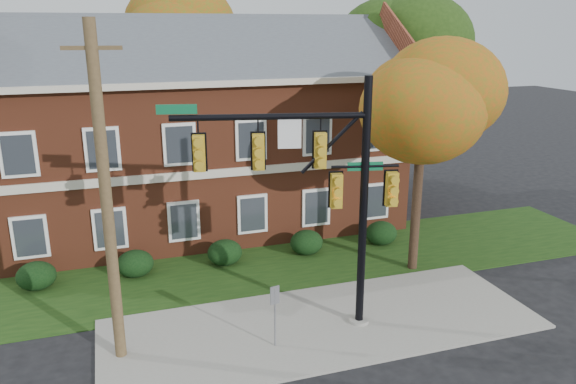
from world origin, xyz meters
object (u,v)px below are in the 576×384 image
object	(u,v)px
tree_far_rear	(195,33)
utility_pole	(106,200)
hedge_right	(306,242)
sign_post	(275,306)
hedge_far_right	(381,233)
tree_near_right	(431,101)
apartment_building	(198,122)
tree_right_rear	(408,49)
traffic_signal	(318,179)
hedge_far_left	(36,276)
hedge_left	(135,264)
hedge_center	(225,253)

from	to	relation	value
tree_far_rear	utility_pole	size ratio (longest dim) A/B	1.21
hedge_right	sign_post	world-z (taller)	sign_post
hedge_far_right	tree_near_right	size ratio (longest dim) A/B	0.16
tree_near_right	hedge_right	bearing A→B (deg)	142.72
apartment_building	tree_right_rear	xyz separation A→B (m)	(11.31, 0.86, 3.13)
hedge_right	traffic_signal	distance (m)	7.40
tree_near_right	tree_right_rear	size ratio (longest dim) A/B	0.81
apartment_building	hedge_far_left	distance (m)	9.82
hedge_right	utility_pole	size ratio (longest dim) A/B	0.15
traffic_signal	tree_near_right	bearing A→B (deg)	39.68
hedge_left	tree_right_rear	size ratio (longest dim) A/B	0.13
apartment_building	utility_pole	size ratio (longest dim) A/B	1.98
hedge_right	utility_pole	bearing A→B (deg)	-144.53
utility_pole	sign_post	world-z (taller)	utility_pole
hedge_far_right	sign_post	size ratio (longest dim) A/B	0.69
hedge_far_right	tree_near_right	world-z (taller)	tree_near_right
tree_right_rear	utility_pole	world-z (taller)	tree_right_rear
hedge_far_left	tree_near_right	size ratio (longest dim) A/B	0.16
tree_right_rear	sign_post	world-z (taller)	tree_right_rear
sign_post	apartment_building	bearing A→B (deg)	78.96
tree_right_rear	tree_far_rear	world-z (taller)	tree_far_rear
hedge_center	utility_pole	world-z (taller)	utility_pole
hedge_far_left	traffic_signal	bearing A→B (deg)	-33.08
tree_near_right	tree_far_rear	world-z (taller)	tree_far_rear
hedge_center	hedge_left	bearing A→B (deg)	180.00
hedge_left	sign_post	xyz separation A→B (m)	(3.64, -6.47, 0.85)
hedge_far_right	traffic_signal	distance (m)	8.91
hedge_left	utility_pole	distance (m)	7.05
hedge_far_left	tree_far_rear	size ratio (longest dim) A/B	0.12
hedge_left	hedge_right	bearing A→B (deg)	0.00
tree_near_right	tree_far_rear	bearing A→B (deg)	110.27
tree_near_right	tree_far_rear	xyz separation A→B (m)	(-5.88, 15.93, 2.17)
hedge_center	hedge_right	bearing A→B (deg)	0.00
tree_near_right	utility_pole	xyz separation A→B (m)	(-11.50, -2.70, -1.85)
hedge_left	tree_right_rear	xyz separation A→B (m)	(14.81, 6.11, 7.60)
hedge_far_left	hedge_far_right	distance (m)	14.00
hedge_center	traffic_signal	distance (m)	7.40
hedge_far_left	tree_far_rear	world-z (taller)	tree_far_rear
hedge_far_left	hedge_center	bearing A→B (deg)	0.00
tree_right_rear	traffic_signal	bearing A→B (deg)	-129.08
tree_far_rear	sign_post	size ratio (longest dim) A/B	5.70
tree_near_right	sign_post	size ratio (longest dim) A/B	4.24
hedge_right	tree_far_rear	size ratio (longest dim) A/B	0.12
tree_far_rear	utility_pole	world-z (taller)	tree_far_rear
tree_far_rear	hedge_right	bearing A→B (deg)	-80.64
hedge_far_left	sign_post	size ratio (longest dim) A/B	0.69
sign_post	tree_near_right	bearing A→B (deg)	15.43
tree_near_right	hedge_far_left	bearing A→B (deg)	168.73
hedge_right	hedge_far_right	size ratio (longest dim) A/B	1.00
hedge_left	hedge_right	size ratio (longest dim) A/B	1.00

